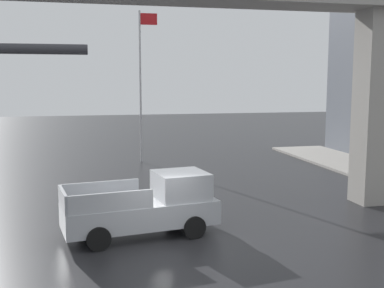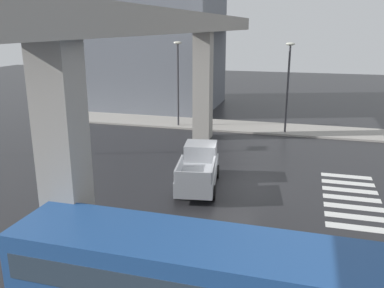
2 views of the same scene
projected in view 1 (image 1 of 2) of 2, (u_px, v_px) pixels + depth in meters
name	position (u px, v px, depth m)	size (l,w,h in m)	color
ground_plane	(167.00, 252.00, 14.56)	(120.00, 120.00, 0.00)	#232326
elevated_overpass	(147.00, 6.00, 17.38)	(51.62, 2.18, 9.27)	#9E9991
pickup_truck	(149.00, 206.00, 16.08)	(5.33, 2.65, 2.08)	#A8AAAF
flagpole	(142.00, 75.00, 30.02)	(1.16, 0.12, 9.50)	silver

